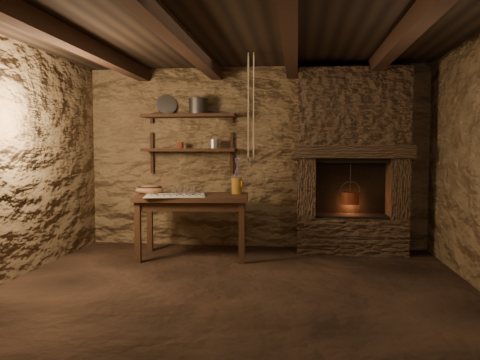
# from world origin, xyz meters

# --- Properties ---
(floor) EXTENTS (4.50, 4.50, 0.00)m
(floor) POSITION_xyz_m (0.00, 0.00, 0.00)
(floor) COLOR black
(floor) RESTS_ON ground
(back_wall) EXTENTS (4.50, 0.04, 2.40)m
(back_wall) POSITION_xyz_m (0.00, 2.00, 1.20)
(back_wall) COLOR brown
(back_wall) RESTS_ON floor
(front_wall) EXTENTS (4.50, 0.04, 2.40)m
(front_wall) POSITION_xyz_m (0.00, -2.00, 1.20)
(front_wall) COLOR brown
(front_wall) RESTS_ON floor
(left_wall) EXTENTS (0.04, 4.00, 2.40)m
(left_wall) POSITION_xyz_m (-2.25, 0.00, 1.20)
(left_wall) COLOR brown
(left_wall) RESTS_ON floor
(ceiling) EXTENTS (4.50, 4.00, 0.04)m
(ceiling) POSITION_xyz_m (0.00, 0.00, 2.40)
(ceiling) COLOR black
(ceiling) RESTS_ON back_wall
(beam_far_left) EXTENTS (0.14, 3.95, 0.16)m
(beam_far_left) POSITION_xyz_m (-1.50, 0.00, 2.31)
(beam_far_left) COLOR black
(beam_far_left) RESTS_ON ceiling
(beam_mid_left) EXTENTS (0.14, 3.95, 0.16)m
(beam_mid_left) POSITION_xyz_m (-0.50, 0.00, 2.31)
(beam_mid_left) COLOR black
(beam_mid_left) RESTS_ON ceiling
(beam_mid_right) EXTENTS (0.14, 3.95, 0.16)m
(beam_mid_right) POSITION_xyz_m (0.50, 0.00, 2.31)
(beam_mid_right) COLOR black
(beam_mid_right) RESTS_ON ceiling
(beam_far_right) EXTENTS (0.14, 3.95, 0.16)m
(beam_far_right) POSITION_xyz_m (1.50, 0.00, 2.31)
(beam_far_right) COLOR black
(beam_far_right) RESTS_ON ceiling
(shelf_lower) EXTENTS (1.25, 0.30, 0.04)m
(shelf_lower) POSITION_xyz_m (-0.85, 1.84, 1.30)
(shelf_lower) COLOR black
(shelf_lower) RESTS_ON back_wall
(shelf_upper) EXTENTS (1.25, 0.30, 0.04)m
(shelf_upper) POSITION_xyz_m (-0.85, 1.84, 1.75)
(shelf_upper) COLOR black
(shelf_upper) RESTS_ON back_wall
(hearth) EXTENTS (1.43, 0.51, 2.30)m
(hearth) POSITION_xyz_m (1.25, 1.77, 1.23)
(hearth) COLOR #3C2A1E
(hearth) RESTS_ON floor
(work_table) EXTENTS (1.39, 0.88, 0.76)m
(work_table) POSITION_xyz_m (-0.68, 1.27, 0.41)
(work_table) COLOR #341F12
(work_table) RESTS_ON floor
(linen_cloth) EXTENTS (0.80, 0.70, 0.01)m
(linen_cloth) POSITION_xyz_m (-0.86, 1.14, 0.76)
(linen_cloth) COLOR silver
(linen_cloth) RESTS_ON work_table
(pewter_cutlery_row) EXTENTS (0.62, 0.35, 0.01)m
(pewter_cutlery_row) POSITION_xyz_m (-0.86, 1.12, 0.77)
(pewter_cutlery_row) COLOR gray
(pewter_cutlery_row) RESTS_ON linen_cloth
(drinking_glasses) EXTENTS (0.22, 0.07, 0.09)m
(drinking_glasses) POSITION_xyz_m (-0.84, 1.28, 0.81)
(drinking_glasses) COLOR white
(drinking_glasses) RESTS_ON linen_cloth
(stoneware_jug) EXTENTS (0.14, 0.13, 0.45)m
(stoneware_jug) POSITION_xyz_m (-0.16, 1.47, 0.95)
(stoneware_jug) COLOR #AB7321
(stoneware_jug) RESTS_ON work_table
(wooden_bowl) EXTENTS (0.41, 0.41, 0.12)m
(wooden_bowl) POSITION_xyz_m (-1.26, 1.40, 0.80)
(wooden_bowl) COLOR #A67148
(wooden_bowl) RESTS_ON work_table
(iron_stockpot) EXTENTS (0.25, 0.25, 0.18)m
(iron_stockpot) POSITION_xyz_m (-0.72, 1.84, 1.86)
(iron_stockpot) COLOR #282624
(iron_stockpot) RESTS_ON shelf_upper
(tin_pan) EXTENTS (0.30, 0.21, 0.27)m
(tin_pan) POSITION_xyz_m (-1.18, 1.94, 1.91)
(tin_pan) COLOR #A6A6A1
(tin_pan) RESTS_ON shelf_upper
(small_kettle) EXTENTS (0.18, 0.14, 0.18)m
(small_kettle) POSITION_xyz_m (-0.51, 1.84, 1.38)
(small_kettle) COLOR #A6A6A1
(small_kettle) RESTS_ON shelf_lower
(rusty_tin) EXTENTS (0.10, 0.10, 0.08)m
(rusty_tin) POSITION_xyz_m (-0.97, 1.84, 1.36)
(rusty_tin) COLOR maroon
(rusty_tin) RESTS_ON shelf_lower
(red_pot) EXTENTS (0.29, 0.29, 0.54)m
(red_pot) POSITION_xyz_m (1.23, 1.72, 0.71)
(red_pot) COLOR maroon
(red_pot) RESTS_ON hearth
(hanging_ropes) EXTENTS (0.08, 0.08, 1.20)m
(hanging_ropes) POSITION_xyz_m (0.05, 1.05, 1.80)
(hanging_ropes) COLOR #BFB086
(hanging_ropes) RESTS_ON ceiling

